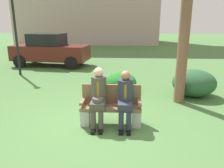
{
  "coord_description": "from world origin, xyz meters",
  "views": [
    {
      "loc": [
        0.61,
        -4.62,
        2.29
      ],
      "look_at": [
        0.29,
        0.47,
        0.85
      ],
      "focal_mm": 35.73,
      "sensor_mm": 36.0,
      "label": 1
    }
  ],
  "objects_px": {
    "shrub_mid_lawn": "(120,83)",
    "street_lamp": "(14,22)",
    "seated_man_right": "(125,96)",
    "park_bench": "(111,107)",
    "shrub_near_bench": "(194,83)",
    "seated_man_left": "(98,95)",
    "parked_car_near": "(50,50)"
  },
  "relations": [
    {
      "from": "park_bench",
      "to": "shrub_mid_lawn",
      "type": "height_order",
      "value": "park_bench"
    },
    {
      "from": "park_bench",
      "to": "shrub_mid_lawn",
      "type": "xyz_separation_m",
      "value": [
        0.15,
        2.38,
        -0.06
      ]
    },
    {
      "from": "seated_man_right",
      "to": "shrub_near_bench",
      "type": "height_order",
      "value": "seated_man_right"
    },
    {
      "from": "parked_car_near",
      "to": "street_lamp",
      "type": "bearing_deg",
      "value": -107.5
    },
    {
      "from": "shrub_mid_lawn",
      "to": "parked_car_near",
      "type": "height_order",
      "value": "parked_car_near"
    },
    {
      "from": "shrub_near_bench",
      "to": "seated_man_right",
      "type": "bearing_deg",
      "value": -133.38
    },
    {
      "from": "street_lamp",
      "to": "shrub_mid_lawn",
      "type": "bearing_deg",
      "value": -26.33
    },
    {
      "from": "seated_man_left",
      "to": "shrub_near_bench",
      "type": "height_order",
      "value": "seated_man_left"
    },
    {
      "from": "shrub_mid_lawn",
      "to": "seated_man_right",
      "type": "bearing_deg",
      "value": -86.13
    },
    {
      "from": "shrub_mid_lawn",
      "to": "parked_car_near",
      "type": "distance_m",
      "value": 5.81
    },
    {
      "from": "seated_man_left",
      "to": "seated_man_right",
      "type": "bearing_deg",
      "value": -0.05
    },
    {
      "from": "seated_man_right",
      "to": "shrub_mid_lawn",
      "type": "xyz_separation_m",
      "value": [
        -0.17,
        2.5,
        -0.37
      ]
    },
    {
      "from": "park_bench",
      "to": "parked_car_near",
      "type": "bearing_deg",
      "value": 118.45
    },
    {
      "from": "seated_man_right",
      "to": "shrub_mid_lawn",
      "type": "distance_m",
      "value": 2.53
    },
    {
      "from": "shrub_near_bench",
      "to": "street_lamp",
      "type": "xyz_separation_m",
      "value": [
        -6.8,
        2.44,
        1.83
      ]
    },
    {
      "from": "seated_man_left",
      "to": "shrub_mid_lawn",
      "type": "distance_m",
      "value": 2.57
    },
    {
      "from": "shrub_mid_lawn",
      "to": "street_lamp",
      "type": "height_order",
      "value": "street_lamp"
    },
    {
      "from": "parked_car_near",
      "to": "shrub_near_bench",
      "type": "bearing_deg",
      "value": -36.8
    },
    {
      "from": "park_bench",
      "to": "seated_man_right",
      "type": "bearing_deg",
      "value": -20.9
    },
    {
      "from": "seated_man_right",
      "to": "parked_car_near",
      "type": "distance_m",
      "value": 7.93
    },
    {
      "from": "parked_car_near",
      "to": "street_lamp",
      "type": "distance_m",
      "value": 2.65
    },
    {
      "from": "seated_man_right",
      "to": "shrub_near_bench",
      "type": "bearing_deg",
      "value": 46.62
    },
    {
      "from": "park_bench",
      "to": "seated_man_right",
      "type": "height_order",
      "value": "seated_man_right"
    },
    {
      "from": "parked_car_near",
      "to": "street_lamp",
      "type": "height_order",
      "value": "street_lamp"
    },
    {
      "from": "shrub_mid_lawn",
      "to": "street_lamp",
      "type": "relative_size",
      "value": 0.29
    },
    {
      "from": "seated_man_left",
      "to": "park_bench",
      "type": "bearing_deg",
      "value": 24.34
    },
    {
      "from": "seated_man_right",
      "to": "park_bench",
      "type": "bearing_deg",
      "value": 159.1
    },
    {
      "from": "seated_man_right",
      "to": "shrub_near_bench",
      "type": "distance_m",
      "value": 3.15
    },
    {
      "from": "shrub_near_bench",
      "to": "street_lamp",
      "type": "distance_m",
      "value": 7.45
    },
    {
      "from": "shrub_mid_lawn",
      "to": "street_lamp",
      "type": "bearing_deg",
      "value": 153.67
    },
    {
      "from": "street_lamp",
      "to": "seated_man_right",
      "type": "bearing_deg",
      "value": -45.41
    },
    {
      "from": "seated_man_right",
      "to": "seated_man_left",
      "type": "bearing_deg",
      "value": 179.95
    }
  ]
}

